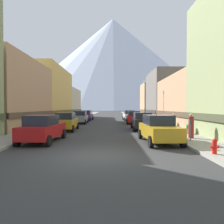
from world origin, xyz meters
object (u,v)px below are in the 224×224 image
(car_left_2, at_px, (80,117))
(fire_hydrant_near, at_px, (214,146))
(car_left_1, at_px, (66,121))
(potted_plant_1, at_px, (189,129))
(car_left_0, at_px, (43,128))
(car_right_3, at_px, (129,115))
(pedestrian_1, at_px, (191,127))
(car_right_2, at_px, (133,117))
(pedestrian_0, at_px, (174,123))
(car_right_1, at_px, (142,121))
(parking_meter_near, at_px, (190,127))
(streetlamp_right, at_px, (145,95))
(car_left_3, at_px, (86,115))
(car_right_0, at_px, (158,129))
(potted_plant_0, at_px, (172,124))

(car_left_2, bearing_deg, fire_hydrant_near, -64.57)
(car_left_1, height_order, car_left_2, same)
(potted_plant_1, bearing_deg, car_left_0, -164.38)
(car_right_3, distance_m, pedestrian_1, 21.73)
(car_left_1, relative_size, potted_plant_1, 5.55)
(car_left_0, distance_m, potted_plant_1, 11.22)
(car_right_2, bearing_deg, pedestrian_0, -76.58)
(car_right_1, bearing_deg, parking_meter_near, -75.45)
(car_left_2, distance_m, car_right_3, 10.25)
(car_right_1, relative_size, streetlamp_right, 0.76)
(car_left_0, bearing_deg, car_right_2, 62.94)
(car_left_2, xyz_separation_m, car_right_3, (7.60, 6.87, 0.00))
(pedestrian_0, bearing_deg, streetlamp_right, 95.10)
(car_left_2, bearing_deg, car_left_3, 90.01)
(car_right_2, height_order, parking_meter_near, car_right_2)
(car_left_2, relative_size, car_right_1, 0.99)
(car_left_3, relative_size, pedestrian_1, 2.59)
(car_left_3, distance_m, potted_plant_1, 21.99)
(fire_hydrant_near, bearing_deg, pedestrian_1, 80.41)
(potted_plant_1, height_order, pedestrian_0, pedestrian_0)
(car_right_1, height_order, car_right_2, same)
(car_left_0, bearing_deg, car_left_1, 89.97)
(car_left_0, height_order, car_right_1, same)
(car_right_3, bearing_deg, fire_hydrant_near, -86.42)
(potted_plant_1, height_order, streetlamp_right, streetlamp_right)
(car_left_1, relative_size, pedestrian_0, 2.77)
(car_left_1, xyz_separation_m, potted_plant_1, (10.80, -3.51, -0.36))
(car_left_0, height_order, car_right_0, same)
(car_left_0, height_order, potted_plant_1, car_left_0)
(pedestrian_1, height_order, streetlamp_right, streetlamp_right)
(pedestrian_0, relative_size, streetlamp_right, 0.27)
(car_left_2, bearing_deg, pedestrian_1, -55.68)
(car_right_0, height_order, car_right_1, same)
(streetlamp_right, bearing_deg, potted_plant_1, -81.95)
(car_left_3, height_order, car_right_2, same)
(car_right_1, height_order, potted_plant_0, car_right_1)
(fire_hydrant_near, relative_size, pedestrian_0, 0.44)
(car_right_0, height_order, streetlamp_right, streetlamp_right)
(car_left_2, relative_size, car_right_3, 0.99)
(car_right_3, bearing_deg, pedestrian_1, -83.53)
(car_right_2, xyz_separation_m, potted_plant_1, (3.20, -11.86, -0.36))
(pedestrian_1, bearing_deg, potted_plant_1, 72.11)
(car_right_1, xyz_separation_m, potted_plant_1, (3.20, -4.03, -0.36))
(potted_plant_0, relative_size, potted_plant_1, 1.10)
(car_left_1, bearing_deg, car_left_2, 90.02)
(car_right_2, distance_m, fire_hydrant_near, 18.99)
(car_left_1, height_order, pedestrian_0, car_left_1)
(car_right_1, relative_size, pedestrian_1, 2.58)
(streetlamp_right, bearing_deg, car_left_0, -121.92)
(car_left_0, xyz_separation_m, car_right_2, (7.60, 14.88, 0.00))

